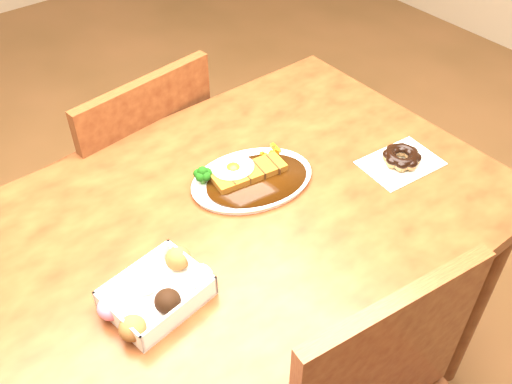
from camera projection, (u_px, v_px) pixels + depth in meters
table at (234, 248)px, 1.27m from camera, size 1.20×0.80×0.75m
chair_far at (134, 179)px, 1.71m from camera, size 0.47×0.47×0.87m
katsu_curry_plate at (250, 177)px, 1.28m from camera, size 0.31×0.25×0.06m
donut_box at (157, 292)px, 1.03m from camera, size 0.21×0.16×0.05m
pon_de_ring at (402, 158)px, 1.32m from camera, size 0.19×0.14×0.03m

